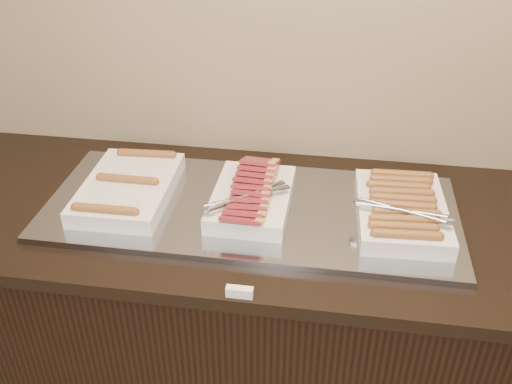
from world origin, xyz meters
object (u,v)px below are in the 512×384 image
dish_left (128,188)px  dish_right (402,210)px  dish_center (251,197)px  counter (253,321)px  warming_tray (250,209)px

dish_left → dish_right: (0.80, -0.00, 0.01)m
dish_left → dish_center: dish_center is taller
dish_left → dish_right: size_ratio=1.03×
counter → dish_right: dish_right is taller
warming_tray → dish_left: bearing=180.0°
counter → warming_tray: (-0.01, 0.00, 0.46)m
dish_right → counter: bearing=177.0°
counter → warming_tray: bearing=180.0°
dish_left → dish_center: (0.37, -0.00, 0.01)m
dish_center → dish_right: bearing=0.8°
warming_tray → dish_left: 0.37m
warming_tray → dish_center: size_ratio=3.37×
counter → dish_right: bearing=-0.5°
dish_left → dish_center: size_ratio=1.08×
warming_tray → dish_right: bearing=-0.5°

